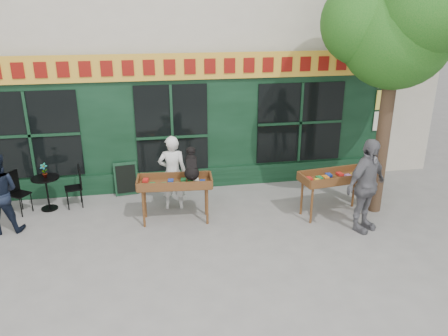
{
  "coord_description": "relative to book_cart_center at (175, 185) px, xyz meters",
  "views": [
    {
      "loc": [
        -0.61,
        -7.8,
        4.25
      ],
      "look_at": [
        0.92,
        0.5,
        1.15
      ],
      "focal_mm": 35.0,
      "sensor_mm": 36.0,
      "label": 1
    }
  ],
  "objects": [
    {
      "name": "ground",
      "position": [
        0.1,
        -0.57,
        -0.82
      ],
      "size": [
        80.0,
        80.0,
        0.0
      ],
      "primitive_type": "plane",
      "color": "slate",
      "rests_on": "ground"
    },
    {
      "name": "street_tree",
      "position": [
        4.44,
        -0.22,
        3.29
      ],
      "size": [
        3.05,
        2.9,
        5.6
      ],
      "color": "#382619",
      "rests_on": "ground"
    },
    {
      "name": "book_cart_center",
      "position": [
        0.0,
        0.0,
        0.0
      ],
      "size": [
        1.54,
        0.74,
        0.99
      ],
      "rotation": [
        0.0,
        0.0,
        -0.08
      ],
      "color": "brown",
      "rests_on": "ground"
    },
    {
      "name": "dog",
      "position": [
        0.35,
        -0.05,
        0.47
      ],
      "size": [
        0.39,
        0.63,
        0.6
      ],
      "primitive_type": null,
      "rotation": [
        0.0,
        0.0,
        -0.08
      ],
      "color": "black",
      "rests_on": "book_cart_center"
    },
    {
      "name": "woman",
      "position": [
        -0.0,
        0.65,
        0.02
      ],
      "size": [
        0.65,
        0.45,
        1.69
      ],
      "primitive_type": "imported",
      "rotation": [
        0.0,
        0.0,
        3.06
      ],
      "color": "silver",
      "rests_on": "ground"
    },
    {
      "name": "book_cart_right",
      "position": [
        3.38,
        -0.33,
        0.0
      ],
      "size": [
        1.57,
        0.81,
        0.99
      ],
      "rotation": [
        0.0,
        0.0,
        0.13
      ],
      "color": "brown",
      "rests_on": "ground"
    },
    {
      "name": "man_right",
      "position": [
        3.68,
        -1.08,
        0.14
      ],
      "size": [
        1.21,
        0.93,
        1.92
      ],
      "primitive_type": "imported",
      "rotation": [
        0.0,
        0.0,
        0.48
      ],
      "color": "slate",
      "rests_on": "ground"
    },
    {
      "name": "bistro_table",
      "position": [
        -2.76,
        1.08,
        -0.28
      ],
      "size": [
        0.6,
        0.6,
        0.76
      ],
      "color": "black",
      "rests_on": "ground"
    },
    {
      "name": "bistro_chair_left",
      "position": [
        -3.38,
        1.02,
        -0.26
      ],
      "size": [
        0.5,
        0.5,
        0.95
      ],
      "rotation": [
        0.0,
        0.0,
        1.0
      ],
      "color": "black",
      "rests_on": "ground"
    },
    {
      "name": "bistro_chair_right",
      "position": [
        -2.12,
        1.14,
        -0.26
      ],
      "size": [
        0.43,
        0.43,
        0.95
      ],
      "rotation": [
        0.0,
        0.0,
        -1.36
      ],
      "color": "black",
      "rests_on": "ground"
    },
    {
      "name": "potted_plant",
      "position": [
        -2.76,
        1.08,
        0.11
      ],
      "size": [
        0.2,
        0.16,
        0.33
      ],
      "primitive_type": "imported",
      "rotation": [
        0.0,
        0.0,
        -0.31
      ],
      "color": "gray",
      "rests_on": "bistro_table"
    },
    {
      "name": "chalkboard",
      "position": [
        -1.06,
        1.62,
        -0.42
      ],
      "size": [
        0.58,
        0.26,
        0.79
      ],
      "rotation": [
        0.0,
        0.0,
        0.13
      ],
      "color": "black",
      "rests_on": "ground"
    }
  ]
}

